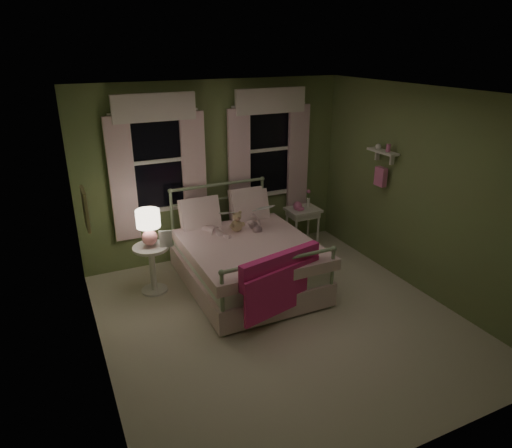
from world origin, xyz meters
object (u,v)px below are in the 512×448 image
bed (246,259)px  table_lamp (148,224)px  teddy_bear (237,223)px  nightstand_left (152,263)px  nightstand_right (303,215)px  child_right (251,209)px  child_left (213,212)px

bed → table_lamp: bed is taller
teddy_bear → nightstand_left: (-1.17, 0.06, -0.37)m
teddy_bear → nightstand_right: bearing=19.0°
bed → child_right: child_right is taller
child_right → nightstand_right: (1.03, 0.29, -0.35)m
child_left → table_lamp: bearing=-8.9°
child_left → child_right: (0.56, 0.00, -0.04)m
nightstand_left → table_lamp: size_ratio=1.38×
child_right → nightstand_right: child_right is taller
nightstand_right → table_lamp: bearing=-171.0°
nightstand_left → table_lamp: 0.54m
table_lamp → nightstand_right: size_ratio=0.73×
child_left → nightstand_left: (-0.89, -0.10, -0.52)m
nightstand_right → child_right: bearing=-164.1°
teddy_bear → nightstand_left: teddy_bear is taller
teddy_bear → table_lamp: 1.18m
teddy_bear → table_lamp: bearing=177.0°
bed → teddy_bear: (-0.01, 0.27, 0.42)m
child_left → nightstand_right: size_ratio=1.15×
bed → nightstand_right: 1.51m
teddy_bear → bed: bearing=-88.8°
bed → child_left: (-0.29, 0.43, 0.56)m
child_right → nightstand_left: size_ratio=1.02×
nightstand_left → nightstand_right: (2.49, 0.39, 0.13)m
teddy_bear → nightstand_left: size_ratio=0.46×
nightstand_right → nightstand_left: bearing=-171.0°
bed → child_right: size_ratio=3.08×
child_right → teddy_bear: bearing=38.3°
nightstand_left → table_lamp: (0.00, 0.00, 0.54)m
child_left → teddy_bear: bearing=135.3°
nightstand_left → child_left: bearing=6.3°
child_left → nightstand_right: (1.59, 0.29, -0.39)m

